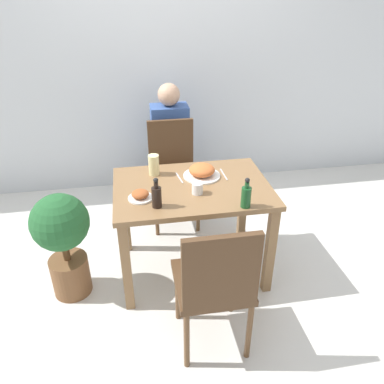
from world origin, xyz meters
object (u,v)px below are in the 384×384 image
condiment_bottle (157,196)px  drink_cup (197,188)px  chair_far (173,167)px  person_figure (170,146)px  chair_near (216,282)px  side_plate (140,195)px  juice_glass (154,165)px  potted_plant_left (63,237)px  food_plate (202,171)px  sauce_bottle (246,196)px

condiment_bottle → drink_cup: bearing=23.3°
chair_far → person_figure: bearing=86.4°
drink_cup → condiment_bottle: bearing=-156.7°
chair_near → person_figure: bearing=-89.2°
side_plate → person_figure: person_figure is taller
chair_far → juice_glass: 0.62m
chair_far → juice_glass: bearing=-110.8°
drink_cup → person_figure: 1.20m
condiment_bottle → potted_plant_left: bearing=168.0°
food_plate → potted_plant_left: size_ratio=0.34×
food_plate → person_figure: (-0.11, 0.95, -0.19)m
person_figure → sauce_bottle: bearing=-77.8°
juice_glass → sauce_bottle: sauce_bottle is taller
food_plate → condiment_bottle: size_ratio=1.32×
person_figure → side_plate: bearing=-105.7°
chair_far → chair_near: bearing=-88.2°
food_plate → juice_glass: bearing=164.5°
potted_plant_left → person_figure: person_figure is taller
chair_near → juice_glass: chair_near is taller
drink_cup → condiment_bottle: (-0.28, -0.12, 0.04)m
juice_glass → drink_cup: bearing=-51.8°
drink_cup → sauce_bottle: 0.34m
side_plate → condiment_bottle: size_ratio=0.80×
juice_glass → potted_plant_left: size_ratio=0.19×
chair_far → drink_cup: (0.06, -0.85, 0.24)m
drink_cup → chair_near: bearing=-91.1°
chair_near → person_figure: person_figure is taller
food_plate → condiment_bottle: condiment_bottle is taller
chair_near → potted_plant_left: 1.10m
condiment_bottle → chair_near: bearing=-62.3°
juice_glass → sauce_bottle: 0.75m
juice_glass → condiment_bottle: (-0.02, -0.45, 0.00)m
chair_far → juice_glass: chair_far is taller
juice_glass → side_plate: bearing=-109.4°
chair_far → sauce_bottle: (0.32, -1.06, 0.28)m
side_plate → sauce_bottle: bearing=-18.1°
chair_far → drink_cup: chair_far is taller
chair_far → juice_glass: size_ratio=6.09×
chair_far → person_figure: (0.02, 0.34, 0.06)m
food_plate → sauce_bottle: size_ratio=1.32×
condiment_bottle → person_figure: (0.24, 1.30, -0.22)m
chair_far → side_plate: (-0.31, -0.85, 0.23)m
side_plate → sauce_bottle: (0.64, -0.21, 0.05)m
food_plate → drink_cup: 0.25m
drink_cup → food_plate: bearing=72.1°
chair_near → chair_far: (-0.05, 1.47, 0.00)m
chair_near → chair_far: size_ratio=1.00×
chair_far → food_plate: size_ratio=3.45×
chair_far → sauce_bottle: sauce_bottle is taller
chair_near → side_plate: size_ratio=5.71×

